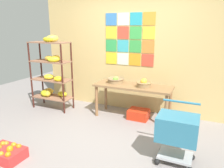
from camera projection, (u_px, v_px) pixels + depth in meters
ground at (99, 141)px, 3.50m from camera, size 9.16×9.16×0.00m
back_wall_with_art at (133, 46)px, 4.57m from camera, size 4.36×0.07×2.82m
banana_shelf_unit at (51, 73)px, 4.75m from camera, size 0.90×0.46×1.64m
display_table at (133, 90)px, 4.28m from camera, size 1.54×0.55×0.68m
fruit_basket_right at (116, 80)px, 4.45m from camera, size 0.35×0.35×0.14m
fruit_basket_back_right at (144, 84)px, 4.11m from camera, size 0.29×0.29×0.17m
produce_crate_under_table at (139, 114)px, 4.35m from camera, size 0.40×0.32×0.19m
orange_crate_foreground at (6, 153)px, 3.01m from camera, size 0.52×0.34×0.21m
shopping_cart at (177, 130)px, 2.83m from camera, size 0.52×0.45×0.81m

